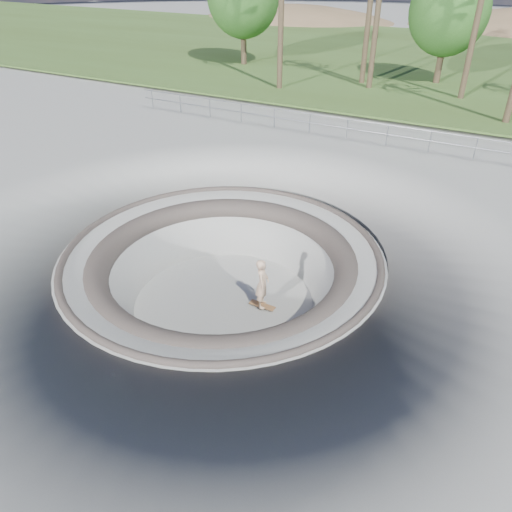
% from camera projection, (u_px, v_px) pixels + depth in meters
% --- Properties ---
extents(ground, '(180.00, 180.00, 0.00)m').
position_uv_depth(ground, '(222.00, 254.00, 15.97)').
color(ground, '#9D9D98').
rests_on(ground, ground).
extents(skate_bowl, '(14.00, 14.00, 4.10)m').
position_uv_depth(skate_bowl, '(224.00, 299.00, 16.94)').
color(skate_bowl, '#9D9D98').
rests_on(skate_bowl, ground).
extents(grass_strip, '(180.00, 36.00, 0.12)m').
position_uv_depth(grass_strip, '(433.00, 61.00, 41.37)').
color(grass_strip, '#3C5421').
rests_on(grass_strip, ground).
extents(distant_hills, '(103.20, 45.00, 28.60)m').
position_uv_depth(distant_hills, '(491.00, 93.00, 61.10)').
color(distant_hills, brown).
rests_on(distant_hills, ground).
extents(safety_railing, '(25.00, 0.06, 1.03)m').
position_uv_depth(safety_railing, '(347.00, 129.00, 24.61)').
color(safety_railing, gray).
rests_on(safety_railing, ground).
extents(skateboard, '(0.91, 0.28, 0.09)m').
position_uv_depth(skateboard, '(262.00, 305.00, 16.64)').
color(skateboard, olive).
rests_on(skateboard, ground).
extents(skater, '(0.62, 0.75, 1.77)m').
position_uv_depth(skater, '(262.00, 283.00, 16.17)').
color(skater, '#D5AC8A').
rests_on(skater, skateboard).
extents(bushy_tree_mid, '(5.12, 4.65, 7.38)m').
position_uv_depth(bushy_tree_mid, '(449.00, 11.00, 32.28)').
color(bushy_tree_mid, brown).
rests_on(bushy_tree_mid, ground).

